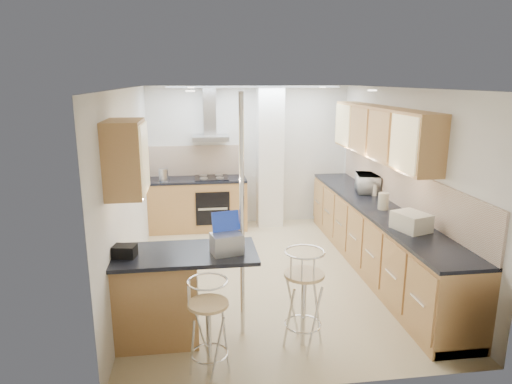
{
  "coord_description": "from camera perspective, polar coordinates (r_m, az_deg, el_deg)",
  "views": [
    {
      "loc": [
        -0.97,
        -5.76,
        2.61
      ],
      "look_at": [
        -0.17,
        0.2,
        1.12
      ],
      "focal_mm": 32.0,
      "sensor_mm": 36.0,
      "label": 1
    }
  ],
  "objects": [
    {
      "name": "ground",
      "position": [
        6.4,
        1.74,
        -10.16
      ],
      "size": [
        4.8,
        4.8,
        0.0
      ],
      "primitive_type": "plane",
      "color": "#CFB68A",
      "rests_on": "ground"
    },
    {
      "name": "room_shell",
      "position": [
        6.36,
        4.19,
        4.23
      ],
      "size": [
        3.64,
        4.84,
        2.51
      ],
      "color": "silver",
      "rests_on": "ground"
    },
    {
      "name": "right_counter",
      "position": [
        6.62,
        14.75,
        -5.48
      ],
      "size": [
        0.63,
        4.4,
        0.92
      ],
      "color": "#B78749",
      "rests_on": "ground"
    },
    {
      "name": "back_counter",
      "position": [
        8.15,
        -7.27,
        -1.47
      ],
      "size": [
        1.7,
        0.63,
        0.92
      ],
      "color": "#B78749",
      "rests_on": "ground"
    },
    {
      "name": "peninsula",
      "position": [
        4.81,
        -8.94,
        -12.61
      ],
      "size": [
        1.47,
        0.72,
        0.94
      ],
      "color": "#B78749",
      "rests_on": "ground"
    },
    {
      "name": "microwave",
      "position": [
        7.21,
        13.83,
        1.09
      ],
      "size": [
        0.44,
        0.56,
        0.28
      ],
      "primitive_type": "imported",
      "rotation": [
        0.0,
        0.0,
        1.34
      ],
      "color": "white",
      "rests_on": "right_counter"
    },
    {
      "name": "laptop",
      "position": [
        4.51,
        -3.69,
        -6.46
      ],
      "size": [
        0.34,
        0.28,
        0.2
      ],
      "primitive_type": "cube",
      "rotation": [
        0.0,
        0.0,
        0.23
      ],
      "color": "#929599",
      "rests_on": "peninsula"
    },
    {
      "name": "bag",
      "position": [
        4.61,
        -16.1,
        -7.12
      ],
      "size": [
        0.24,
        0.2,
        0.12
      ],
      "primitive_type": "cube",
      "rotation": [
        0.0,
        0.0,
        -0.2
      ],
      "color": "black",
      "rests_on": "peninsula"
    },
    {
      "name": "bar_stool_near",
      "position": [
        4.24,
        -5.92,
        -16.54
      ],
      "size": [
        0.5,
        0.5,
        0.93
      ],
      "primitive_type": null,
      "rotation": [
        0.0,
        0.0,
        -0.41
      ],
      "color": "tan",
      "rests_on": "ground"
    },
    {
      "name": "bar_stool_end",
      "position": [
        4.64,
        5.97,
        -13.09
      ],
      "size": [
        0.54,
        0.54,
        1.02
      ],
      "primitive_type": null,
      "rotation": [
        0.0,
        0.0,
        1.21
      ],
      "color": "tan",
      "rests_on": "ground"
    },
    {
      "name": "jar_a",
      "position": [
        7.09,
        13.83,
        0.52
      ],
      "size": [
        0.12,
        0.12,
        0.19
      ],
      "primitive_type": "cylinder",
      "rotation": [
        0.0,
        0.0,
        -0.04
      ],
      "color": "beige",
      "rests_on": "right_counter"
    },
    {
      "name": "jar_b",
      "position": [
        7.04,
        14.57,
        0.28
      ],
      "size": [
        0.14,
        0.14,
        0.17
      ],
      "primitive_type": "cylinder",
      "rotation": [
        0.0,
        0.0,
        0.36
      ],
      "color": "beige",
      "rests_on": "right_counter"
    },
    {
      "name": "jar_c",
      "position": [
        6.3,
        15.62,
        -1.1
      ],
      "size": [
        0.15,
        0.15,
        0.22
      ],
      "primitive_type": "cylinder",
      "rotation": [
        0.0,
        0.0,
        -0.08
      ],
      "color": "#B2A98E",
      "rests_on": "right_counter"
    },
    {
      "name": "jar_d",
      "position": [
        5.59,
        20.71,
        -3.8
      ],
      "size": [
        0.1,
        0.1,
        0.15
      ],
      "primitive_type": "cylinder",
      "rotation": [
        0.0,
        0.0,
        0.0
      ],
      "color": "white",
      "rests_on": "right_counter"
    },
    {
      "name": "bread_bin",
      "position": [
        5.53,
        18.84,
        -3.52
      ],
      "size": [
        0.41,
        0.47,
        0.2
      ],
      "primitive_type": "cube",
      "rotation": [
        0.0,
        0.0,
        0.32
      ],
      "color": "beige",
      "rests_on": "right_counter"
    },
    {
      "name": "kettle",
      "position": [
        7.93,
        -11.48,
        2.13
      ],
      "size": [
        0.16,
        0.16,
        0.21
      ],
      "primitive_type": "cylinder",
      "color": "#B0B2B5",
      "rests_on": "back_counter"
    }
  ]
}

